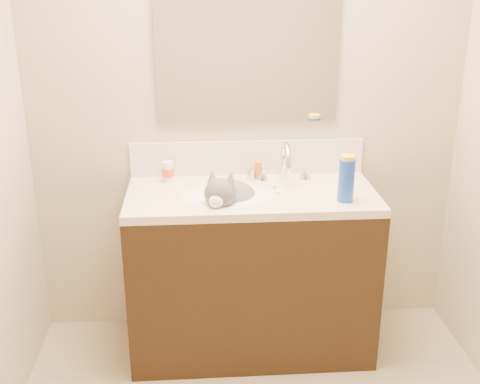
{
  "coord_description": "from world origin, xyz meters",
  "views": [
    {
      "loc": [
        -0.25,
        -1.72,
        1.88
      ],
      "look_at": [
        -0.06,
        0.92,
        0.88
      ],
      "focal_mm": 45.0,
      "sensor_mm": 36.0,
      "label": 1
    }
  ],
  "objects": [
    {
      "name": "room_shell",
      "position": [
        0.0,
        0.0,
        1.49
      ],
      "size": [
        2.24,
        2.54,
        2.52
      ],
      "color": "tan",
      "rests_on": "ground"
    },
    {
      "name": "vanity_cabinet",
      "position": [
        0.0,
        0.97,
        0.41
      ],
      "size": [
        1.2,
        0.55,
        0.82
      ],
      "primitive_type": "cube",
      "color": "black",
      "rests_on": "ground"
    },
    {
      "name": "counter_slab",
      "position": [
        0.0,
        0.97,
        0.84
      ],
      "size": [
        1.2,
        0.55,
        0.04
      ],
      "primitive_type": "cube",
      "color": "beige",
      "rests_on": "vanity_cabinet"
    },
    {
      "name": "basin",
      "position": [
        -0.12,
        0.94,
        0.79
      ],
      "size": [
        0.45,
        0.36,
        0.14
      ],
      "primitive_type": "ellipsoid",
      "color": "white",
      "rests_on": "vanity_cabinet"
    },
    {
      "name": "faucet",
      "position": [
        0.18,
        1.11,
        0.95
      ],
      "size": [
        0.28,
        0.2,
        0.21
      ],
      "color": "silver",
      "rests_on": "counter_slab"
    },
    {
      "name": "cat",
      "position": [
        -0.11,
        0.95,
        0.83
      ],
      "size": [
        0.37,
        0.42,
        0.32
      ],
      "rotation": [
        0.0,
        0.0,
        -0.36
      ],
      "color": "#524F52",
      "rests_on": "basin"
    },
    {
      "name": "backsplash",
      "position": [
        0.0,
        1.24,
        0.95
      ],
      "size": [
        1.2,
        0.02,
        0.18
      ],
      "primitive_type": "cube",
      "color": "silver",
      "rests_on": "counter_slab"
    },
    {
      "name": "mirror",
      "position": [
        0.0,
        1.24,
        1.54
      ],
      "size": [
        0.9,
        0.02,
        0.8
      ],
      "primitive_type": "cube",
      "color": "white",
      "rests_on": "room_shell"
    },
    {
      "name": "pill_bottle",
      "position": [
        -0.41,
        1.17,
        0.91
      ],
      "size": [
        0.06,
        0.06,
        0.1
      ],
      "primitive_type": "cylinder",
      "rotation": [
        0.0,
        0.0,
        -0.12
      ],
      "color": "white",
      "rests_on": "counter_slab"
    },
    {
      "name": "pill_label",
      "position": [
        -0.41,
        1.17,
        0.91
      ],
      "size": [
        0.07,
        0.07,
        0.04
      ],
      "primitive_type": "cylinder",
      "rotation": [
        0.0,
        0.0,
        -0.12
      ],
      "color": "#D34423",
      "rests_on": "pill_bottle"
    },
    {
      "name": "silver_jar",
      "position": [
        0.01,
        1.16,
        0.89
      ],
      "size": [
        0.06,
        0.06,
        0.06
      ],
      "primitive_type": "cylinder",
      "rotation": [
        0.0,
        0.0,
        -0.29
      ],
      "color": "#B7B7BC",
      "rests_on": "counter_slab"
    },
    {
      "name": "amber_bottle",
      "position": [
        0.05,
        1.17,
        0.9
      ],
      "size": [
        0.04,
        0.04,
        0.09
      ],
      "primitive_type": "cylinder",
      "rotation": [
        0.0,
        0.0,
        0.19
      ],
      "color": "#E6561B",
      "rests_on": "counter_slab"
    },
    {
      "name": "toothbrush",
      "position": [
        0.12,
        1.01,
        0.86
      ],
      "size": [
        0.03,
        0.13,
        0.01
      ],
      "primitive_type": "cube",
      "rotation": [
        0.0,
        0.0,
        0.09
      ],
      "color": "white",
      "rests_on": "counter_slab"
    },
    {
      "name": "toothbrush_head",
      "position": [
        0.12,
        1.01,
        0.87
      ],
      "size": [
        0.02,
        0.03,
        0.02
      ],
      "primitive_type": "cube",
      "rotation": [
        0.0,
        0.0,
        0.09
      ],
      "color": "#637ED2",
      "rests_on": "counter_slab"
    },
    {
      "name": "spray_can",
      "position": [
        0.42,
        0.83,
        0.96
      ],
      "size": [
        0.08,
        0.08,
        0.2
      ],
      "primitive_type": "cylinder",
      "rotation": [
        0.0,
        0.0,
        -0.16
      ],
      "color": "#1841A9",
      "rests_on": "counter_slab"
    },
    {
      "name": "spray_cap",
      "position": [
        0.42,
        0.83,
        1.06
      ],
      "size": [
        0.07,
        0.07,
        0.04
      ],
      "primitive_type": "cylinder",
      "rotation": [
        0.0,
        0.0,
        -0.16
      ],
      "color": "yellow",
      "rests_on": "spray_can"
    }
  ]
}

